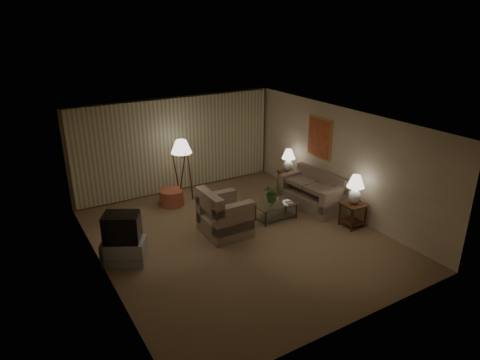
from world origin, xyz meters
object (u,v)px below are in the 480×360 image
sofa (312,194)px  vase (271,202)px  side_table_near (353,211)px  crt_tv (122,227)px  side_table_far (288,178)px  table_lamp_far (288,158)px  tv_cabinet (124,251)px  armchair (225,216)px  table_lamp_near (355,187)px  coffee_table (276,209)px  floor_lamp (182,169)px  ottoman (172,197)px

sofa → vase: 1.37m
side_table_near → crt_tv: size_ratio=0.71×
side_table_far → table_lamp_far: table_lamp_far is taller
side_table_far → tv_cabinet: side_table_far is taller
crt_tv → armchair: bearing=29.9°
table_lamp_near → sofa: bearing=96.3°
side_table_far → table_lamp_near: size_ratio=0.84×
sofa → crt_tv: (-5.05, -0.12, 0.42)m
side_table_near → coffee_table: size_ratio=0.56×
side_table_far → tv_cabinet: 5.38m
armchair → crt_tv: bearing=90.5°
sofa → side_table_far: bearing=168.1°
sofa → side_table_near: (0.15, -1.35, 0.03)m
floor_lamp → sofa: bearing=-39.0°
side_table_far → side_table_near: bearing=-90.0°
tv_cabinet → vase: bearing=29.8°
armchair → ottoman: size_ratio=1.61×
side_table_far → tv_cabinet: size_ratio=0.59×
floor_lamp → vase: floor_lamp is taller
table_lamp_far → floor_lamp: (-2.86, 0.94, -0.09)m
side_table_near → table_lamp_near: (-0.00, 0.00, 0.61)m
side_table_near → table_lamp_near: size_ratio=0.84×
armchair → tv_cabinet: size_ratio=1.03×
side_table_near → vase: side_table_near is taller
coffee_table → tv_cabinet: size_ratio=1.05×
crt_tv → ottoman: (1.93, 2.16, -0.58)m
sofa → tv_cabinet: bearing=-93.8°
tv_cabinet → vase: (3.69, 0.02, 0.24)m
sofa → crt_tv: bearing=-93.8°
sofa → side_table_near: size_ratio=3.09×
armchair → crt_tv: size_ratio=1.23×
armchair → crt_tv: (-2.38, -0.02, 0.36)m
table_lamp_near → floor_lamp: size_ratio=0.42×
ottoman → sofa: bearing=-33.2°
sofa → armchair: 2.67m
ottoman → side_table_near: bearing=-46.1°
table_lamp_near → ottoman: 4.78m
side_table_near → crt_tv: crt_tv is taller
vase → side_table_far: bearing=41.8°
side_table_near → tv_cabinet: bearing=166.7°
floor_lamp → armchair: bearing=-89.1°
table_lamp_near → table_lamp_far: 2.60m
sofa → side_table_far: (0.15, 1.25, 0.02)m
side_table_far → sofa: bearing=-96.8°
vase → sofa: bearing=4.2°
tv_cabinet → crt_tv: (0.00, 0.00, 0.55)m
side_table_near → table_lamp_near: 0.61m
armchair → tv_cabinet: bearing=90.5°
tv_cabinet → floor_lamp: size_ratio=0.59×
side_table_far → coffee_table: size_ratio=0.56×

